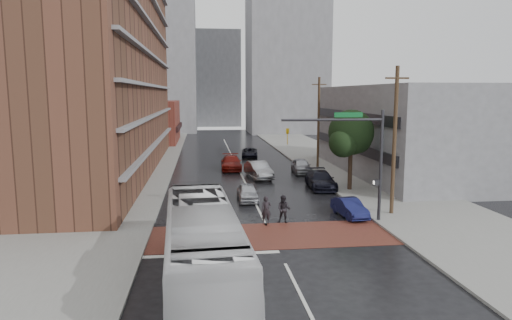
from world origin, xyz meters
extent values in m
plane|color=black|center=(0.00, 0.00, 0.00)|extent=(160.00, 160.00, 0.00)
cube|color=maroon|center=(0.00, 0.50, 0.01)|extent=(14.00, 5.00, 0.02)
cube|color=gray|center=(-11.50, 25.00, 0.07)|extent=(9.00, 90.00, 0.15)
cube|color=gray|center=(11.50, 25.00, 0.07)|extent=(9.00, 90.00, 0.15)
cube|color=brown|center=(-14.00, 24.00, 14.00)|extent=(10.00, 44.00, 28.00)
cube|color=brown|center=(-12.00, 54.00, 3.50)|extent=(8.00, 16.00, 7.00)
cube|color=gray|center=(16.50, 20.00, 4.50)|extent=(11.00, 26.00, 9.00)
cube|color=gray|center=(-14.00, 78.00, 16.00)|extent=(18.00, 16.00, 32.00)
cube|color=gray|center=(14.00, 72.00, 18.00)|extent=(16.00, 14.00, 36.00)
cube|color=gray|center=(0.00, 95.00, 12.00)|extent=(12.00, 10.00, 24.00)
cylinder|color=#332319|center=(8.50, 12.00, 2.00)|extent=(0.36, 0.36, 4.00)
sphere|color=black|center=(8.50, 12.00, 5.00)|extent=(3.80, 3.80, 3.80)
sphere|color=black|center=(7.60, 11.20, 4.20)|extent=(2.40, 2.40, 2.40)
sphere|color=black|center=(9.30, 12.80, 4.40)|extent=(2.60, 2.60, 2.60)
cylinder|color=#2D2D33|center=(7.30, 2.50, 3.60)|extent=(0.20, 0.20, 7.20)
cylinder|color=#2D2D33|center=(4.10, 2.50, 6.60)|extent=(6.40, 0.16, 0.16)
imported|color=gold|center=(1.30, 2.50, 5.60)|extent=(0.20, 0.16, 1.00)
cube|color=#0C5926|center=(5.10, 2.50, 6.90)|extent=(1.80, 0.05, 0.30)
cube|color=#2D2D33|center=(7.05, 2.50, 2.60)|extent=(0.30, 0.30, 0.35)
cylinder|color=#473321|center=(8.80, 4.00, 5.00)|extent=(0.26, 0.26, 10.00)
cube|color=#473321|center=(8.80, 4.00, 9.20)|extent=(1.60, 0.12, 0.12)
cylinder|color=#473321|center=(8.80, 24.00, 5.00)|extent=(0.26, 0.26, 10.00)
cube|color=#473321|center=(8.80, 24.00, 9.20)|extent=(1.60, 0.12, 0.12)
imported|color=silver|center=(-3.97, -6.16, 1.76)|extent=(3.65, 12.76, 3.52)
imported|color=black|center=(0.05, 3.00, 0.88)|extent=(0.65, 0.44, 1.76)
imported|color=black|center=(1.19, 3.00, 0.90)|extent=(1.06, 0.95, 1.80)
imported|color=#B5B7BE|center=(-0.50, 9.43, 0.65)|extent=(1.59, 3.85, 1.31)
imported|color=#A9ACB1|center=(1.52, 18.73, 0.81)|extent=(2.53, 5.16, 1.63)
imported|color=maroon|center=(-0.81, 24.15, 0.77)|extent=(2.29, 5.34, 1.53)
imported|color=black|center=(2.21, 33.76, 0.61)|extent=(2.47, 4.55, 1.21)
imported|color=#16194D|center=(5.86, 4.00, 0.61)|extent=(1.70, 3.85, 1.23)
imported|color=black|center=(6.30, 13.26, 0.75)|extent=(2.33, 5.28, 1.51)
imported|color=#A3A5AB|center=(6.30, 21.11, 0.75)|extent=(1.99, 4.49, 1.50)
camera|label=1|loc=(-3.91, -24.86, 8.17)|focal=32.00mm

